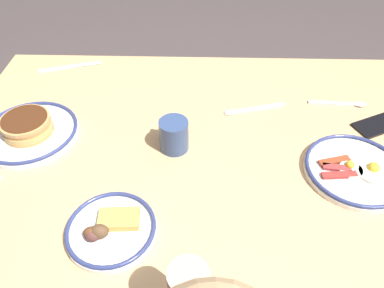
% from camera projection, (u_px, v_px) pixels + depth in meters
% --- Properties ---
extents(ground_plane, '(6.00, 6.00, 0.00)m').
position_uv_depth(ground_plane, '(201.00, 270.00, 1.54)').
color(ground_plane, '#4A403E').
extents(dining_table, '(1.47, 0.96, 0.74)m').
position_uv_depth(dining_table, '(205.00, 169.00, 1.11)').
color(dining_table, tan).
rests_on(dining_table, ground_plane).
extents(plate_near_main, '(0.28, 0.28, 0.06)m').
position_uv_depth(plate_near_main, '(29.00, 130.00, 1.04)').
color(plate_near_main, white).
rests_on(plate_near_main, dining_table).
extents(plate_center_pancakes, '(0.20, 0.20, 0.05)m').
position_uv_depth(plate_center_pancakes, '(111.00, 229.00, 0.81)').
color(plate_center_pancakes, white).
rests_on(plate_center_pancakes, dining_table).
extents(plate_far_companion, '(0.26, 0.26, 0.04)m').
position_uv_depth(plate_far_companion, '(356.00, 170.00, 0.94)').
color(plate_far_companion, white).
rests_on(plate_far_companion, dining_table).
extents(coffee_mug, '(0.09, 0.10, 0.09)m').
position_uv_depth(coffee_mug, '(173.00, 134.00, 0.99)').
color(coffee_mug, '#334772').
rests_on(coffee_mug, dining_table).
extents(cell_phone, '(0.16, 0.13, 0.01)m').
position_uv_depth(cell_phone, '(378.00, 125.00, 1.09)').
color(cell_phone, black).
rests_on(cell_phone, dining_table).
extents(fork_near, '(0.20, 0.07, 0.01)m').
position_uv_depth(fork_near, '(254.00, 109.00, 1.14)').
color(fork_near, silver).
rests_on(fork_near, dining_table).
extents(butter_knife, '(0.22, 0.08, 0.01)m').
position_uv_depth(butter_knife, '(70.00, 67.00, 1.33)').
color(butter_knife, silver).
rests_on(butter_knife, dining_table).
extents(tea_spoon, '(0.18, 0.03, 0.01)m').
position_uv_depth(tea_spoon, '(345.00, 104.00, 1.16)').
color(tea_spoon, silver).
rests_on(tea_spoon, dining_table).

